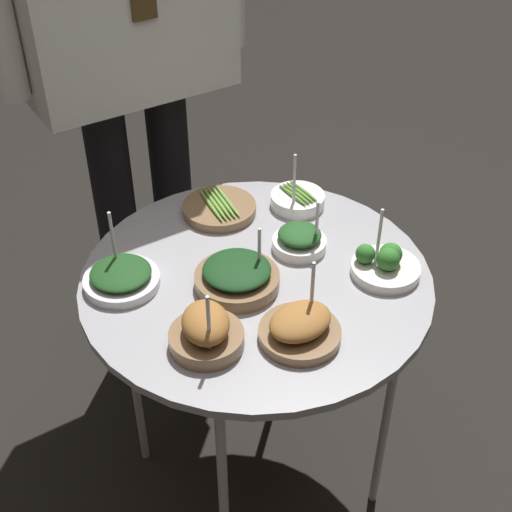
# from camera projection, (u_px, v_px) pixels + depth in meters

# --- Properties ---
(ground_plane) EXTENTS (8.00, 8.00, 0.00)m
(ground_plane) POSITION_uv_depth(u_px,v_px,m) (256.00, 476.00, 1.86)
(ground_plane) COLOR black
(serving_cart) EXTENTS (0.71, 0.71, 0.68)m
(serving_cart) POSITION_uv_depth(u_px,v_px,m) (256.00, 292.00, 1.47)
(serving_cart) COLOR #939399
(serving_cart) RESTS_ON ground_plane
(bowl_spinach_front_center) EXTENTS (0.11, 0.11, 0.12)m
(bowl_spinach_front_center) POSITION_uv_depth(u_px,v_px,m) (300.00, 240.00, 1.50)
(bowl_spinach_front_center) COLOR white
(bowl_spinach_front_center) RESTS_ON serving_cart
(bowl_roast_mid_right) EXTENTS (0.15, 0.15, 0.15)m
(bowl_roast_mid_right) POSITION_uv_depth(u_px,v_px,m) (300.00, 327.00, 1.28)
(bowl_roast_mid_right) COLOR brown
(bowl_roast_mid_right) RESTS_ON serving_cart
(bowl_asparagus_front_right) EXTENTS (0.12, 0.12, 0.15)m
(bowl_asparagus_front_right) POSITION_uv_depth(u_px,v_px,m) (298.00, 199.00, 1.63)
(bowl_asparagus_front_right) COLOR white
(bowl_asparagus_front_right) RESTS_ON serving_cart
(bowl_asparagus_near_rim) EXTENTS (0.17, 0.17, 0.03)m
(bowl_asparagus_near_rim) POSITION_uv_depth(u_px,v_px,m) (219.00, 208.00, 1.61)
(bowl_asparagus_near_rim) COLOR brown
(bowl_asparagus_near_rim) RESTS_ON serving_cart
(bowl_spinach_mid_left) EXTENTS (0.17, 0.17, 0.12)m
(bowl_spinach_mid_left) POSITION_uv_depth(u_px,v_px,m) (237.00, 276.00, 1.40)
(bowl_spinach_mid_left) COLOR brown
(bowl_spinach_mid_left) RESTS_ON serving_cart
(bowl_spinach_front_left) EXTENTS (0.15, 0.15, 0.15)m
(bowl_spinach_front_left) POSITION_uv_depth(u_px,v_px,m) (121.00, 277.00, 1.40)
(bowl_spinach_front_left) COLOR silver
(bowl_spinach_front_left) RESTS_ON serving_cart
(bowl_broccoli_far_rim) EXTENTS (0.14, 0.14, 0.13)m
(bowl_broccoli_far_rim) POSITION_uv_depth(u_px,v_px,m) (385.00, 264.00, 1.43)
(bowl_broccoli_far_rim) COLOR silver
(bowl_broccoli_far_rim) RESTS_ON serving_cart
(bowl_roast_back_right) EXTENTS (0.14, 0.14, 0.15)m
(bowl_roast_back_right) POSITION_uv_depth(u_px,v_px,m) (206.00, 332.00, 1.26)
(bowl_roast_back_right) COLOR brown
(bowl_roast_back_right) RESTS_ON serving_cart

